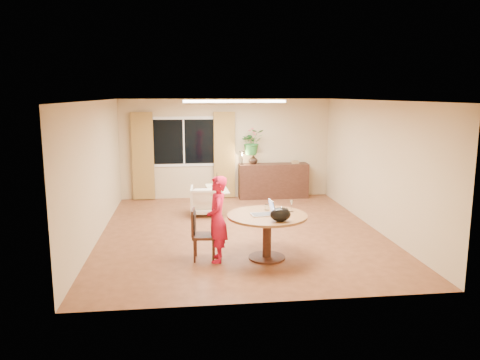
# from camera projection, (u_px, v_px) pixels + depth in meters

# --- Properties ---
(floor) EXTENTS (6.50, 6.50, 0.00)m
(floor) POSITION_uv_depth(u_px,v_px,m) (241.00, 232.00, 9.38)
(floor) COLOR brown
(floor) RESTS_ON ground
(ceiling) EXTENTS (6.50, 6.50, 0.00)m
(ceiling) POSITION_uv_depth(u_px,v_px,m) (241.00, 100.00, 8.90)
(ceiling) COLOR white
(ceiling) RESTS_ON wall_back
(wall_back) EXTENTS (5.50, 0.00, 5.50)m
(wall_back) POSITION_uv_depth(u_px,v_px,m) (226.00, 149.00, 12.31)
(wall_back) COLOR tan
(wall_back) RESTS_ON floor
(wall_left) EXTENTS (0.00, 6.50, 6.50)m
(wall_left) POSITION_uv_depth(u_px,v_px,m) (96.00, 170.00, 8.82)
(wall_left) COLOR tan
(wall_left) RESTS_ON floor
(wall_right) EXTENTS (0.00, 6.50, 6.50)m
(wall_right) POSITION_uv_depth(u_px,v_px,m) (375.00, 165.00, 9.46)
(wall_right) COLOR tan
(wall_right) RESTS_ON floor
(window) EXTENTS (1.70, 0.03, 1.30)m
(window) POSITION_uv_depth(u_px,v_px,m) (184.00, 142.00, 12.13)
(window) COLOR white
(window) RESTS_ON wall_back
(curtain_left) EXTENTS (0.55, 0.08, 2.25)m
(curtain_left) POSITION_uv_depth(u_px,v_px,m) (143.00, 156.00, 12.00)
(curtain_left) COLOR olive
(curtain_left) RESTS_ON wall_back
(curtain_right) EXTENTS (0.55, 0.08, 2.25)m
(curtain_right) POSITION_uv_depth(u_px,v_px,m) (224.00, 155.00, 12.24)
(curtain_right) COLOR olive
(curtain_right) RESTS_ON wall_back
(ceiling_panel) EXTENTS (2.20, 0.35, 0.05)m
(ceiling_panel) POSITION_uv_depth(u_px,v_px,m) (234.00, 101.00, 10.08)
(ceiling_panel) COLOR white
(ceiling_panel) RESTS_ON ceiling
(dining_table) EXTENTS (1.33, 1.33, 0.76)m
(dining_table) POSITION_uv_depth(u_px,v_px,m) (267.00, 224.00, 7.76)
(dining_table) COLOR brown
(dining_table) RESTS_ON floor
(dining_chair) EXTENTS (0.45, 0.42, 0.86)m
(dining_chair) POSITION_uv_depth(u_px,v_px,m) (204.00, 234.00, 7.74)
(dining_chair) COLOR black
(dining_chair) RESTS_ON floor
(child) EXTENTS (0.54, 0.37, 1.42)m
(child) POSITION_uv_depth(u_px,v_px,m) (217.00, 219.00, 7.63)
(child) COLOR red
(child) RESTS_ON floor
(laptop) EXTENTS (0.41, 0.30, 0.26)m
(laptop) POSITION_uv_depth(u_px,v_px,m) (262.00, 207.00, 7.68)
(laptop) COLOR #B7B7BC
(laptop) RESTS_ON dining_table
(tumbler) EXTENTS (0.08, 0.08, 0.10)m
(tumbler) POSITION_uv_depth(u_px,v_px,m) (267.00, 207.00, 8.02)
(tumbler) COLOR white
(tumbler) RESTS_ON dining_table
(wine_glass) EXTENTS (0.09, 0.09, 0.20)m
(wine_glass) POSITION_uv_depth(u_px,v_px,m) (292.00, 206.00, 7.90)
(wine_glass) COLOR white
(wine_glass) RESTS_ON dining_table
(pot_lid) EXTENTS (0.26, 0.26, 0.04)m
(pot_lid) POSITION_uv_depth(u_px,v_px,m) (282.00, 209.00, 8.04)
(pot_lid) COLOR white
(pot_lid) RESTS_ON dining_table
(handbag) EXTENTS (0.34, 0.20, 0.22)m
(handbag) POSITION_uv_depth(u_px,v_px,m) (280.00, 215.00, 7.29)
(handbag) COLOR black
(handbag) RESTS_ON dining_table
(armchair) EXTENTS (0.74, 0.76, 0.66)m
(armchair) POSITION_uv_depth(u_px,v_px,m) (206.00, 200.00, 10.67)
(armchair) COLOR #C3B59A
(armchair) RESTS_ON floor
(throw) EXTENTS (0.55, 0.63, 0.03)m
(throw) POSITION_uv_depth(u_px,v_px,m) (217.00, 186.00, 10.58)
(throw) COLOR beige
(throw) RESTS_ON armchair
(sideboard) EXTENTS (1.83, 0.45, 0.91)m
(sideboard) POSITION_uv_depth(u_px,v_px,m) (273.00, 181.00, 12.38)
(sideboard) COLOR black
(sideboard) RESTS_ON floor
(vase) EXTENTS (0.25, 0.25, 0.25)m
(vase) POSITION_uv_depth(u_px,v_px,m) (253.00, 159.00, 12.21)
(vase) COLOR black
(vase) RESTS_ON sideboard
(bouquet) EXTENTS (0.66, 0.59, 0.66)m
(bouquet) POSITION_uv_depth(u_px,v_px,m) (252.00, 142.00, 12.12)
(bouquet) COLOR #326525
(bouquet) RESTS_ON vase
(book_stack) EXTENTS (0.22, 0.19, 0.08)m
(book_stack) POSITION_uv_depth(u_px,v_px,m) (295.00, 162.00, 12.35)
(book_stack) COLOR olive
(book_stack) RESTS_ON sideboard
(desk_lamp) EXTENTS (0.16, 0.16, 0.36)m
(desk_lamp) POSITION_uv_depth(u_px,v_px,m) (242.00, 158.00, 12.11)
(desk_lamp) COLOR black
(desk_lamp) RESTS_ON sideboard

